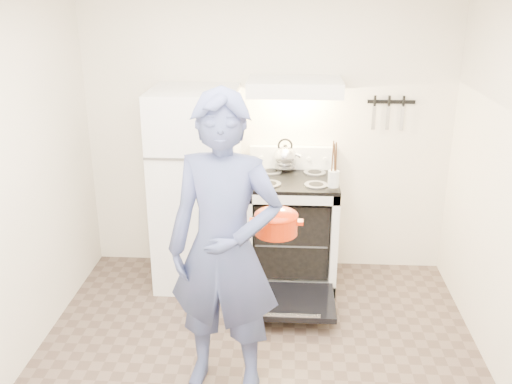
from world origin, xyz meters
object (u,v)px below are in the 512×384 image
refrigerator (197,189)px  person (224,250)px  stove_body (291,232)px  tea_kettle (285,155)px  dutch_oven (276,224)px

refrigerator → person: size_ratio=0.87×
stove_body → tea_kettle: bearing=108.8°
person → dutch_oven: bearing=49.9°
dutch_oven → refrigerator: bearing=121.6°
refrigerator → tea_kettle: bearing=17.4°
person → tea_kettle: bearing=87.3°
tea_kettle → person: bearing=-101.9°
stove_body → refrigerator: bearing=-178.2°
dutch_oven → stove_body: bearing=84.7°
person → dutch_oven: (0.31, 0.26, 0.06)m
tea_kettle → dutch_oven: bearing=-91.5°
refrigerator → tea_kettle: size_ratio=5.88×
stove_body → dutch_oven: (-0.11, -1.17, 0.58)m
refrigerator → dutch_oven: 1.35m
refrigerator → stove_body: 0.90m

